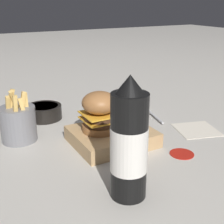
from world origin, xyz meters
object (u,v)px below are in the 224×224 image
at_px(burger, 100,111).
at_px(side_bowl, 44,112).
at_px(ketchup_bottle, 129,144).
at_px(serving_board, 112,136).
at_px(fries_basket, 18,123).
at_px(spoon, 146,109).

bearing_deg(burger, side_bowl, -73.32).
xyz_separation_m(burger, ketchup_bottle, (0.05, 0.23, 0.02)).
bearing_deg(side_bowl, serving_board, 111.72).
distance_m(fries_basket, spoon, 0.44).
distance_m(ketchup_bottle, spoon, 0.51).
bearing_deg(ketchup_bottle, burger, -103.30).
xyz_separation_m(side_bowl, spoon, (-0.33, 0.09, -0.02)).
xyz_separation_m(ketchup_bottle, spoon, (-0.31, -0.39, -0.10)).
bearing_deg(serving_board, ketchup_bottle, 69.08).
xyz_separation_m(ketchup_bottle, fries_basket, (0.13, -0.36, -0.06)).
xyz_separation_m(serving_board, fries_basket, (0.21, -0.14, 0.03)).
bearing_deg(ketchup_bottle, spoon, -128.58).
bearing_deg(ketchup_bottle, side_bowl, -87.56).
relative_size(ketchup_bottle, spoon, 1.33).
bearing_deg(serving_board, burger, -21.36).
bearing_deg(burger, ketchup_bottle, 76.70).
height_order(serving_board, fries_basket, fries_basket).
height_order(ketchup_bottle, side_bowl, ketchup_bottle).
relative_size(ketchup_bottle, fries_basket, 1.65).
distance_m(burger, side_bowl, 0.27).
bearing_deg(fries_basket, serving_board, 147.31).
bearing_deg(spoon, burger, 134.47).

